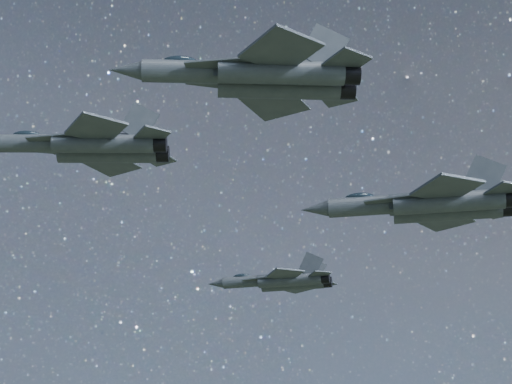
{
  "coord_description": "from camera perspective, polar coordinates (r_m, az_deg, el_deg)",
  "views": [
    {
      "loc": [
        0.04,
        -64.77,
        122.89
      ],
      "look_at": [
        0.56,
        0.8,
        149.86
      ],
      "focal_mm": 55.0,
      "sensor_mm": 36.0,
      "label": 1
    }
  ],
  "objects": [
    {
      "name": "jet_lead",
      "position": [
        69.42,
        -12.03,
        3.3
      ],
      "size": [
        17.87,
        12.77,
        4.57
      ],
      "rotation": [
        0.0,
        0.0,
        -0.0
      ],
      "color": "#333A40"
    },
    {
      "name": "jet_left",
      "position": [
        91.65,
        1.84,
        -6.49
      ],
      "size": [
        15.5,
        10.57,
        3.89
      ],
      "rotation": [
        0.0,
        0.0,
        -0.24
      ],
      "color": "#333A40"
    },
    {
      "name": "jet_right",
      "position": [
        56.04,
        0.26,
        8.41
      ],
      "size": [
        18.36,
        13.03,
        4.67
      ],
      "rotation": [
        0.0,
        0.0,
        0.04
      ],
      "color": "#333A40"
    },
    {
      "name": "jet_slot",
      "position": [
        70.96,
        12.48,
        -0.9
      ],
      "size": [
        19.97,
        13.76,
        5.01
      ],
      "rotation": [
        0.0,
        0.0,
        -0.19
      ],
      "color": "#333A40"
    }
  ]
}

